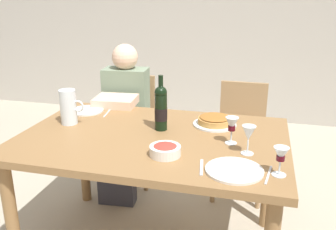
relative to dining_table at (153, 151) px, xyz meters
name	(u,v)px	position (x,y,z in m)	size (l,w,h in m)	color
back_wall	(217,4)	(0.00, 2.68, 0.73)	(8.00, 0.10, 2.80)	#B2ADA3
dining_table	(153,151)	(0.00, 0.00, 0.00)	(1.50, 1.00, 0.76)	olive
wine_bottle	(161,108)	(0.02, 0.11, 0.23)	(0.07, 0.07, 0.33)	black
water_pitcher	(69,109)	(-0.55, 0.07, 0.19)	(0.15, 0.10, 0.21)	silver
baked_tart	(215,121)	(0.32, 0.26, 0.12)	(0.26, 0.26, 0.06)	silver
salad_bowl	(165,150)	(0.14, -0.24, 0.12)	(0.16, 0.16, 0.06)	white
wine_glass_left_diner	(249,134)	(0.53, -0.11, 0.20)	(0.07, 0.07, 0.15)	silver
wine_glass_right_diner	(232,125)	(0.44, 0.00, 0.19)	(0.07, 0.07, 0.15)	silver
wine_glass_centre	(281,156)	(0.68, -0.31, 0.19)	(0.07, 0.07, 0.13)	silver
dinner_plate_left_setting	(234,170)	(0.49, -0.33, 0.10)	(0.26, 0.26, 0.01)	white
dinner_plate_right_setting	(87,110)	(-0.56, 0.32, 0.10)	(0.22, 0.22, 0.01)	silver
fork_left_setting	(202,167)	(0.34, -0.33, 0.09)	(0.16, 0.01, 0.01)	silver
knife_left_setting	(268,175)	(0.64, -0.33, 0.09)	(0.18, 0.01, 0.01)	silver
knife_right_setting	(107,113)	(-0.41, 0.32, 0.09)	(0.18, 0.01, 0.01)	silver
spoon_right_setting	(69,109)	(-0.70, 0.32, 0.09)	(0.16, 0.01, 0.01)	silver
chair_left	(132,121)	(-0.46, 0.90, -0.17)	(0.43, 0.43, 0.87)	#9E7A51
diner_left	(123,117)	(-0.44, 0.66, -0.05)	(0.36, 0.53, 1.16)	gray
chair_right	(241,132)	(0.45, 0.88, -0.17)	(0.40, 0.40, 0.87)	#9E7A51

